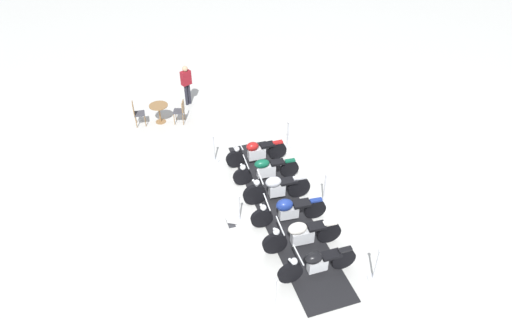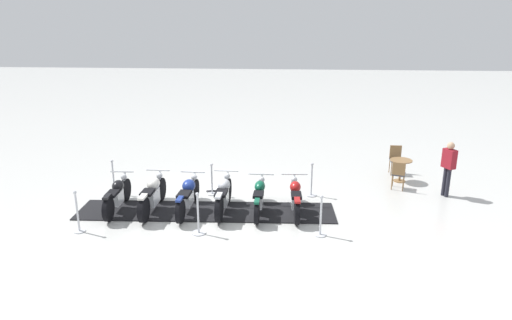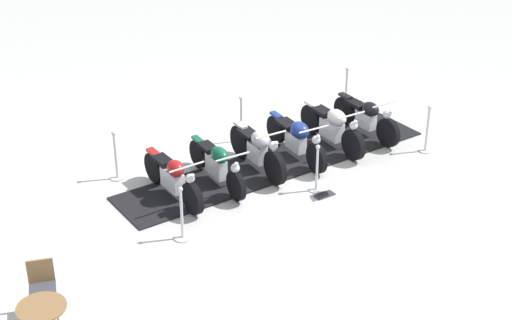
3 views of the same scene
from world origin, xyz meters
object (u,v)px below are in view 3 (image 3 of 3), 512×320
object	(u,v)px
stanchion_right_mid	(317,175)
motorcycle_navy	(297,138)
motorcycle_maroon	(173,177)
cafe_chair_across_table	(42,284)
motorcycle_chrome	(258,149)
motorcycle_forest	(217,164)
stanchion_left_front	(116,163)
stanchion_right_front	(182,222)
stanchion_right_rear	(427,135)
info_placard	(325,192)
cafe_table	(43,317)
stanchion_left_rear	(346,95)
motorcycle_cream	(333,126)
stanchion_left_mid	(241,128)
motorcycle_black	(367,117)

from	to	relation	value
stanchion_right_mid	motorcycle_navy	bearing A→B (deg)	-108.09
motorcycle_maroon	cafe_chair_across_table	xyz separation A→B (m)	(3.26, 2.11, 0.08)
stanchion_right_mid	motorcycle_chrome	bearing A→B (deg)	-66.72
motorcycle_forest	stanchion_left_front	size ratio (longest dim) A/B	2.05
motorcycle_chrome	stanchion_right_front	world-z (taller)	motorcycle_chrome
motorcycle_maroon	motorcycle_navy	xyz separation A→B (m)	(-2.99, -0.13, 0.04)
motorcycle_forest	stanchion_right_rear	size ratio (longest dim) A/B	2.02
info_placard	cafe_table	distance (m)	6.25
stanchion_left_rear	stanchion_right_rear	distance (m)	2.70
cafe_table	cafe_chair_across_table	distance (m)	0.82
motorcycle_forest	stanchion_right_rear	bearing A→B (deg)	77.18
stanchion_left_rear	info_placard	size ratio (longest dim) A/B	2.62
motorcycle_navy	stanchion_right_rear	world-z (taller)	stanchion_right_rear
stanchion_left_front	info_placard	bearing A→B (deg)	138.50
stanchion_left_rear	motorcycle_forest	bearing A→B (deg)	19.62
motorcycle_navy	motorcycle_cream	xyz separation A→B (m)	(-1.00, -0.05, -0.00)
motorcycle_navy	motorcycle_chrome	bearing A→B (deg)	-86.40
stanchion_left_front	cafe_chair_across_table	world-z (taller)	stanchion_left_front
motorcycle_maroon	stanchion_right_front	world-z (taller)	stanchion_right_front
info_placard	cafe_table	bearing A→B (deg)	10.55
motorcycle_forest	cafe_chair_across_table	xyz separation A→B (m)	(4.25, 2.14, 0.07)
stanchion_right_front	stanchion_left_mid	distance (m)	4.08
motorcycle_cream	stanchion_left_front	distance (m)	4.75
motorcycle_maroon	stanchion_left_front	world-z (taller)	stanchion_left_front
motorcycle_navy	stanchion_right_mid	size ratio (longest dim) A/B	2.23
stanchion_left_rear	stanchion_right_rear	world-z (taller)	stanchion_left_rear
info_placard	cafe_table	xyz separation A→B (m)	(6.06, 1.42, 0.48)
stanchion_right_front	cafe_chair_across_table	distance (m)	2.87
stanchion_right_front	motorcycle_chrome	bearing A→B (deg)	-149.92
stanchion_left_rear	stanchion_right_mid	world-z (taller)	stanchion_left_rear
info_placard	stanchion_left_rear	bearing A→B (deg)	-135.86
stanchion_left_mid	motorcycle_forest	bearing A→B (deg)	45.51
stanchion_right_mid	stanchion_right_rear	xyz separation A→B (m)	(-3.05, -0.14, 0.04)
info_placard	stanchion_left_mid	bearing A→B (deg)	-89.99
motorcycle_chrome	stanchion_right_rear	size ratio (longest dim) A/B	1.95
motorcycle_cream	cafe_chair_across_table	bearing A→B (deg)	-71.92
stanchion_right_mid	info_placard	size ratio (longest dim) A/B	2.38
motorcycle_chrome	motorcycle_black	distance (m)	2.99
motorcycle_navy	stanchion_left_front	size ratio (longest dim) A/B	2.10
motorcycle_navy	stanchion_left_mid	size ratio (longest dim) A/B	2.04
motorcycle_black	cafe_table	size ratio (longest dim) A/B	2.85
stanchion_left_mid	info_placard	bearing A→B (deg)	92.64
cafe_table	motorcycle_cream	bearing A→B (deg)	-157.71
stanchion_right_mid	cafe_table	world-z (taller)	stanchion_right_mid
motorcycle_maroon	stanchion_left_rear	xyz separation A→B (m)	(-5.48, -1.63, -0.07)
stanchion_left_front	cafe_table	xyz separation A→B (m)	(2.88, 4.24, 0.20)
motorcycle_maroon	stanchion_right_mid	world-z (taller)	stanchion_right_mid
stanchion_left_front	cafe_table	bearing A→B (deg)	55.84
motorcycle_forest	motorcycle_black	bearing A→B (deg)	93.42
motorcycle_cream	motorcycle_chrome	bearing A→B (deg)	-87.07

